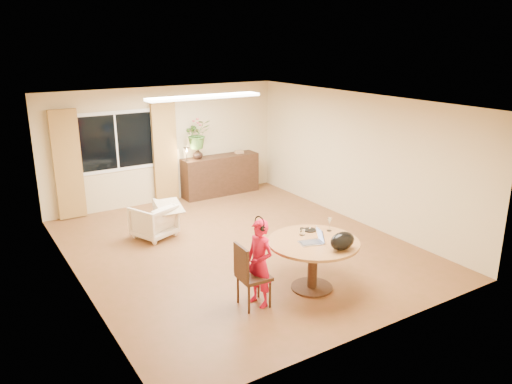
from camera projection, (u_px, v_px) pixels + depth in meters
floor at (239, 247)px, 8.97m from camera, size 6.50×6.50×0.00m
ceiling at (237, 102)px, 8.21m from camera, size 6.50×6.50×0.00m
wall_back at (165, 145)px, 11.22m from camera, size 5.50×0.00×5.50m
wall_left at (73, 205)px, 7.19m from camera, size 0.00×6.50×6.50m
wall_right at (356, 158)px, 9.99m from camera, size 0.00×6.50×6.50m
window at (116, 142)px, 10.58m from camera, size 1.70×0.03×1.30m
curtain_left at (68, 165)px, 10.09m from camera, size 0.55×0.08×2.25m
curtain_right at (165, 153)px, 11.16m from camera, size 0.55×0.08×2.25m
ceiling_panel at (204, 97)px, 9.19m from camera, size 2.20×0.35×0.05m
dining_table at (313, 251)px, 7.32m from camera, size 1.35×1.35×0.77m
dining_chair at (254, 275)px, 6.89m from camera, size 0.47×0.44×0.94m
child at (259, 263)px, 6.88m from camera, size 0.51×0.39×1.25m
laptop at (311, 236)px, 7.16m from camera, size 0.39×0.31×0.23m
tumbler at (302, 232)px, 7.48m from camera, size 0.09×0.09×0.11m
wine_glass at (329, 224)px, 7.62m from camera, size 0.09×0.09×0.21m
pot_lid at (310, 229)px, 7.66m from camera, size 0.21×0.21×0.03m
handbag at (342, 241)px, 6.94m from camera, size 0.43×0.29×0.26m
armchair at (154, 221)px, 9.36m from camera, size 0.90×0.91×0.64m
throw at (169, 203)px, 9.33m from camera, size 0.50×0.59×0.03m
sideboard at (220, 175)px, 11.91m from camera, size 1.88×0.46×0.94m
vase at (198, 154)px, 11.44m from camera, size 0.28×0.28×0.25m
bouquet at (197, 134)px, 11.31m from camera, size 0.60×0.52×0.66m
book_stack at (239, 152)px, 12.03m from camera, size 0.22×0.19×0.08m
desk_lamp at (187, 154)px, 11.24m from camera, size 0.16×0.16×0.33m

